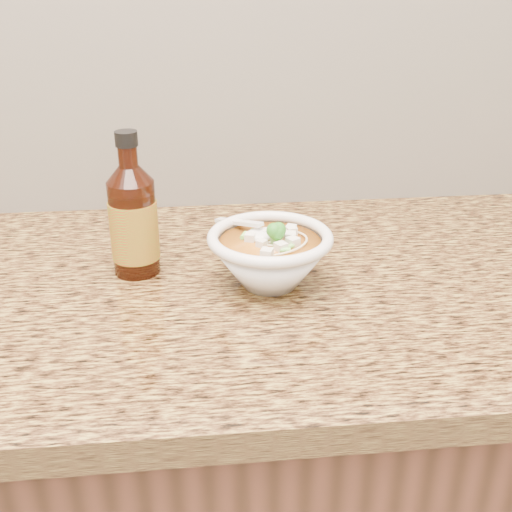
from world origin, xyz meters
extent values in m
cube|color=beige|center=(0.00, 1.99, 1.15)|extent=(4.00, 0.02, 0.50)
cube|color=olive|center=(0.00, 1.68, 0.88)|extent=(4.00, 0.68, 0.04)
cylinder|color=white|center=(0.21, 1.65, 0.90)|extent=(0.07, 0.07, 0.01)
torus|color=white|center=(0.21, 1.65, 0.97)|extent=(0.18, 0.18, 0.02)
torus|color=beige|center=(0.21, 1.66, 0.97)|extent=(0.07, 0.07, 0.00)
torus|color=beige|center=(0.20, 1.66, 0.97)|extent=(0.10, 0.10, 0.00)
torus|color=beige|center=(0.21, 1.66, 0.96)|extent=(0.08, 0.08, 0.00)
torus|color=beige|center=(0.20, 1.64, 0.96)|extent=(0.10, 0.10, 0.00)
torus|color=beige|center=(0.21, 1.66, 0.96)|extent=(0.08, 0.08, 0.00)
torus|color=beige|center=(0.19, 1.65, 0.96)|extent=(0.05, 0.05, 0.00)
torus|color=beige|center=(0.22, 1.65, 0.96)|extent=(0.10, 0.10, 0.00)
cube|color=silver|center=(0.25, 1.66, 0.97)|extent=(0.02, 0.02, 0.01)
cube|color=silver|center=(0.25, 1.67, 0.97)|extent=(0.01, 0.01, 0.01)
cube|color=silver|center=(0.20, 1.68, 0.97)|extent=(0.02, 0.02, 0.01)
cube|color=silver|center=(0.19, 1.62, 0.97)|extent=(0.02, 0.02, 0.01)
cube|color=silver|center=(0.17, 1.62, 0.97)|extent=(0.02, 0.02, 0.01)
cube|color=silver|center=(0.24, 1.63, 0.97)|extent=(0.02, 0.02, 0.01)
cube|color=silver|center=(0.23, 1.70, 0.97)|extent=(0.02, 0.02, 0.01)
cube|color=silver|center=(0.22, 1.69, 0.97)|extent=(0.02, 0.02, 0.01)
cube|color=silver|center=(0.18, 1.64, 0.97)|extent=(0.01, 0.01, 0.01)
cube|color=silver|center=(0.23, 1.66, 0.97)|extent=(0.02, 0.02, 0.01)
ellipsoid|color=#196014|center=(0.21, 1.64, 0.98)|extent=(0.03, 0.03, 0.03)
cylinder|color=#7ADA54|center=(0.20, 1.68, 0.97)|extent=(0.02, 0.01, 0.01)
cylinder|color=#7ADA54|center=(0.25, 1.67, 0.97)|extent=(0.01, 0.02, 0.01)
cylinder|color=#7ADA54|center=(0.22, 1.62, 0.97)|extent=(0.02, 0.01, 0.01)
cylinder|color=#7ADA54|center=(0.18, 1.69, 0.97)|extent=(0.01, 0.02, 0.01)
cylinder|color=#7ADA54|center=(0.22, 1.63, 0.97)|extent=(0.02, 0.01, 0.01)
ellipsoid|color=white|center=(0.19, 1.66, 0.97)|extent=(0.04, 0.04, 0.01)
cube|color=white|center=(0.17, 1.70, 0.98)|extent=(0.07, 0.08, 0.03)
cylinder|color=#381207|center=(0.01, 1.71, 0.97)|extent=(0.09, 0.09, 0.14)
cylinder|color=#381207|center=(0.01, 1.71, 1.08)|extent=(0.03, 0.03, 0.03)
cylinder|color=black|center=(0.01, 1.71, 1.10)|extent=(0.04, 0.04, 0.02)
cylinder|color=red|center=(0.01, 1.71, 0.97)|extent=(0.09, 0.09, 0.09)
camera|label=1|loc=(0.10, 0.83, 1.33)|focal=45.00mm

